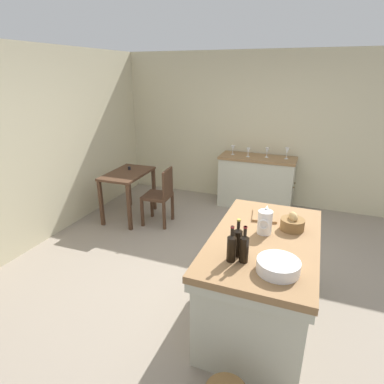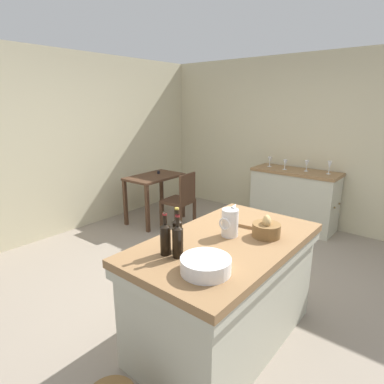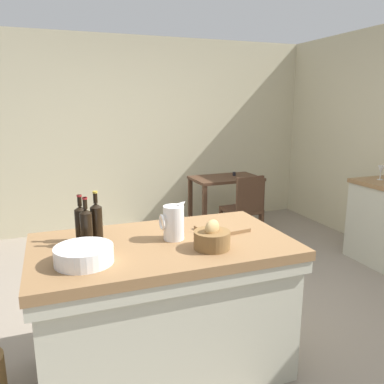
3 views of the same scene
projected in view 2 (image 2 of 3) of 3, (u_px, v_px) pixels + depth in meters
name	position (u px, v px, depth m)	size (l,w,h in m)	color
ground_plane	(205.00, 287.00, 3.37)	(6.76, 6.76, 0.00)	gray
wall_back	(63.00, 145.00, 4.61)	(5.32, 0.12, 2.60)	beige
wall_right	(307.00, 142.00, 4.96)	(0.12, 5.20, 2.60)	beige
island_table	(225.00, 287.00, 2.53)	(1.59, 0.91, 0.88)	olive
side_cabinet	(293.00, 199.00, 4.93)	(0.52, 1.30, 0.90)	olive
writing_desk	(155.00, 183.00, 5.11)	(0.92, 0.58, 0.81)	#472D1E
wooden_chair	(181.00, 200.00, 4.76)	(0.43, 0.43, 0.90)	#472D1E
pitcher	(230.00, 222.00, 2.46)	(0.17, 0.13, 0.26)	white
wash_bowl	(206.00, 265.00, 1.94)	(0.31, 0.31, 0.09)	white
bread_basket	(266.00, 229.00, 2.46)	(0.22, 0.22, 0.18)	brown
cutting_board	(247.00, 220.00, 2.79)	(0.30, 0.24, 0.02)	olive
wine_bottle_dark	(177.00, 234.00, 2.20)	(0.07, 0.07, 0.32)	black
wine_bottle_amber	(165.00, 238.00, 2.15)	(0.07, 0.07, 0.30)	black
wine_bottle_green	(178.00, 240.00, 2.12)	(0.07, 0.07, 0.30)	black
wine_glass_far_left	(330.00, 165.00, 4.52)	(0.07, 0.07, 0.19)	white
wine_glass_left	(307.00, 164.00, 4.71)	(0.07, 0.07, 0.16)	white
wine_glass_middle	(285.00, 163.00, 4.84)	(0.07, 0.07, 0.15)	white
wine_glass_right	(270.00, 160.00, 5.06)	(0.07, 0.07, 0.16)	white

